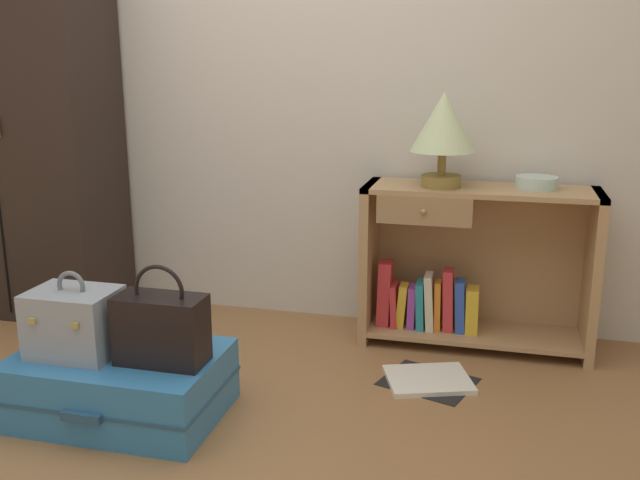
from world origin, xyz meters
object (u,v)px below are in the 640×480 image
object	(u,v)px
table_lamp	(443,126)
handbag	(161,328)
train_case	(74,322)
wardrobe	(22,123)
bookshelf	(466,268)
open_book_on_floor	(428,380)
suitcase_large	(121,384)
bowl	(537,182)

from	to	relation	value
table_lamp	handbag	world-z (taller)	table_lamp
train_case	handbag	size ratio (longest dim) A/B	0.88
wardrobe	handbag	distance (m)	1.62
bookshelf	table_lamp	size ratio (longest dim) A/B	2.48
bookshelf	open_book_on_floor	world-z (taller)	bookshelf
wardrobe	open_book_on_floor	xyz separation A→B (m)	(2.02, -0.39, -0.93)
bookshelf	table_lamp	bearing A→B (deg)	-161.53
open_book_on_floor	train_case	bearing A→B (deg)	-154.23
bookshelf	train_case	world-z (taller)	bookshelf
wardrobe	bookshelf	distance (m)	2.21
wardrobe	handbag	world-z (taller)	wardrobe
bookshelf	suitcase_large	xyz separation A→B (m)	(-1.15, -0.99, -0.23)
table_lamp	suitcase_large	world-z (taller)	table_lamp
wardrobe	bookshelf	world-z (taller)	wardrobe
bookshelf	handbag	distance (m)	1.40
suitcase_large	handbag	distance (m)	0.31
open_book_on_floor	handbag	bearing A→B (deg)	-146.66
train_case	open_book_on_floor	xyz separation A→B (m)	(1.18, 0.57, -0.34)
bowl	train_case	size ratio (longest dim) A/B	0.57
suitcase_large	open_book_on_floor	world-z (taller)	suitcase_large
suitcase_large	open_book_on_floor	size ratio (longest dim) A/B	1.76
bowl	open_book_on_floor	distance (m)	0.95
train_case	suitcase_large	bearing A→B (deg)	14.82
table_lamp	open_book_on_floor	bearing A→B (deg)	-87.78
wardrobe	handbag	size ratio (longest dim) A/B	5.43
wardrobe	train_case	bearing A→B (deg)	-48.47
handbag	open_book_on_floor	distance (m)	1.08
handbag	wardrobe	bearing A→B (deg)	141.04
bookshelf	open_book_on_floor	bearing A→B (deg)	-103.32
bowl	wardrobe	bearing A→B (deg)	-177.92
table_lamp	train_case	size ratio (longest dim) A/B	1.32
wardrobe	table_lamp	bearing A→B (deg)	0.76
table_lamp	wardrobe	bearing A→B (deg)	-179.24
wardrobe	bowl	size ratio (longest dim) A/B	10.79
bowl	bookshelf	bearing A→B (deg)	-175.92
suitcase_large	open_book_on_floor	bearing A→B (deg)	27.12
bookshelf	train_case	distance (m)	1.64
train_case	open_book_on_floor	world-z (taller)	train_case
wardrobe	handbag	bearing A→B (deg)	-38.96
bowl	handbag	world-z (taller)	bowl
bowl	handbag	distance (m)	1.65
table_lamp	handbag	distance (m)	1.42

